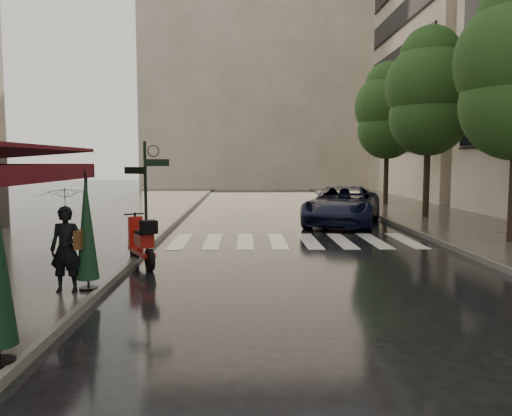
{
  "coord_description": "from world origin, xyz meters",
  "views": [
    {
      "loc": [
        1.33,
        -9.99,
        2.59
      ],
      "look_at": [
        1.66,
        2.63,
        1.4
      ],
      "focal_mm": 35.0,
      "sensor_mm": 36.0,
      "label": 1
    }
  ],
  "objects_px": {
    "parked_car": "(343,205)",
    "parasol_back": "(87,227)",
    "pedestrian_with_umbrella": "(65,207)",
    "scooter": "(142,243)"
  },
  "relations": [
    {
      "from": "scooter",
      "to": "parasol_back",
      "type": "bearing_deg",
      "value": -127.54
    },
    {
      "from": "pedestrian_with_umbrella",
      "to": "scooter",
      "type": "bearing_deg",
      "value": 73.71
    },
    {
      "from": "parasol_back",
      "to": "parked_car",
      "type": "bearing_deg",
      "value": 56.55
    },
    {
      "from": "parked_car",
      "to": "parasol_back",
      "type": "relative_size",
      "value": 2.53
    },
    {
      "from": "scooter",
      "to": "parked_car",
      "type": "bearing_deg",
      "value": 23.33
    },
    {
      "from": "pedestrian_with_umbrella",
      "to": "parked_car",
      "type": "height_order",
      "value": "pedestrian_with_umbrella"
    },
    {
      "from": "pedestrian_with_umbrella",
      "to": "parasol_back",
      "type": "relative_size",
      "value": 1.07
    },
    {
      "from": "pedestrian_with_umbrella",
      "to": "scooter",
      "type": "relative_size",
      "value": 1.4
    },
    {
      "from": "scooter",
      "to": "parasol_back",
      "type": "height_order",
      "value": "parasol_back"
    },
    {
      "from": "parked_car",
      "to": "parasol_back",
      "type": "bearing_deg",
      "value": -104.57
    }
  ]
}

